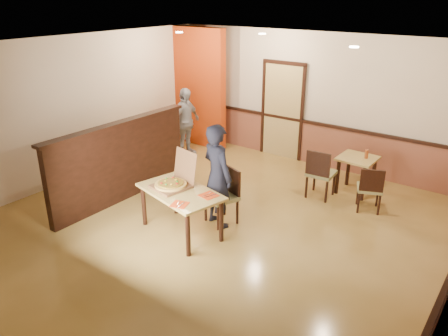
% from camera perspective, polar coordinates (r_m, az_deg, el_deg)
% --- Properties ---
extents(floor, '(7.00, 7.00, 0.00)m').
position_cam_1_polar(floor, '(7.16, -0.86, -7.53)').
color(floor, '#AD8A43').
rests_on(floor, ground).
extents(ceiling, '(7.00, 7.00, 0.00)m').
position_cam_1_polar(ceiling, '(6.26, -1.02, 15.32)').
color(ceiling, black).
rests_on(ceiling, wall_back).
extents(wall_back, '(7.00, 0.00, 7.00)m').
position_cam_1_polar(wall_back, '(9.49, 12.12, 8.61)').
color(wall_back, beige).
rests_on(wall_back, floor).
extents(wall_left, '(0.00, 7.00, 7.00)m').
position_cam_1_polar(wall_left, '(9.05, -19.01, 7.25)').
color(wall_left, beige).
rests_on(wall_left, floor).
extents(wainscot_back, '(7.00, 0.04, 0.90)m').
position_cam_1_polar(wainscot_back, '(9.72, 11.60, 3.14)').
color(wainscot_back, brown).
rests_on(wainscot_back, floor).
extents(chair_rail_back, '(7.00, 0.06, 0.06)m').
position_cam_1_polar(chair_rail_back, '(9.57, 11.76, 5.77)').
color(chair_rail_back, black).
rests_on(chair_rail_back, wall_back).
extents(back_door, '(0.90, 0.06, 2.10)m').
position_cam_1_polar(back_door, '(9.89, 7.63, 7.34)').
color(back_door, tan).
rests_on(back_door, wall_back).
extents(booth_partition, '(0.20, 3.10, 1.44)m').
position_cam_1_polar(booth_partition, '(7.98, -13.30, 0.93)').
color(booth_partition, black).
rests_on(booth_partition, floor).
extents(red_accent_panel, '(1.60, 0.20, 2.78)m').
position_cam_1_polar(red_accent_panel, '(10.59, -3.64, 10.43)').
color(red_accent_panel, '#A3320B').
rests_on(red_accent_panel, floor).
extents(spot_a, '(0.14, 0.14, 0.02)m').
position_cam_1_polar(spot_a, '(9.11, -5.88, 17.23)').
color(spot_a, beige).
rests_on(spot_a, ceiling).
extents(spot_b, '(0.14, 0.14, 0.02)m').
position_cam_1_polar(spot_b, '(8.77, 5.01, 17.08)').
color(spot_b, beige).
rests_on(spot_b, ceiling).
extents(spot_c, '(0.14, 0.14, 0.02)m').
position_cam_1_polar(spot_c, '(6.91, 16.63, 14.92)').
color(spot_c, beige).
rests_on(spot_c, ceiling).
extents(main_table, '(1.50, 1.06, 0.73)m').
position_cam_1_polar(main_table, '(6.72, -5.70, -3.78)').
color(main_table, tan).
rests_on(main_table, floor).
extents(diner_chair, '(0.58, 0.58, 0.91)m').
position_cam_1_polar(diner_chair, '(7.07, 0.11, -3.35)').
color(diner_chair, olive).
rests_on(diner_chair, floor).
extents(side_chair_left, '(0.49, 0.49, 0.93)m').
position_cam_1_polar(side_chair_left, '(8.06, 12.44, -0.50)').
color(side_chair_left, olive).
rests_on(side_chair_left, floor).
extents(side_chair_right, '(0.53, 0.53, 0.82)m').
position_cam_1_polar(side_chair_right, '(7.81, 18.55, -2.42)').
color(side_chair_right, olive).
rests_on(side_chair_right, floor).
extents(side_table, '(0.67, 0.67, 0.70)m').
position_cam_1_polar(side_table, '(8.45, 16.95, 0.25)').
color(side_table, tan).
rests_on(side_table, floor).
extents(diner, '(0.71, 0.57, 1.69)m').
position_cam_1_polar(diner, '(6.85, -0.87, -1.05)').
color(diner, black).
rests_on(diner, floor).
extents(passerby, '(0.39, 0.92, 1.56)m').
position_cam_1_polar(passerby, '(9.95, -5.09, 5.95)').
color(passerby, '#97979F').
rests_on(passerby, floor).
extents(pizza_box, '(0.60, 0.68, 0.53)m').
position_cam_1_polar(pizza_box, '(6.78, -6.61, -1.91)').
color(pizza_box, brown).
rests_on(pizza_box, main_table).
extents(pizza, '(0.64, 0.64, 0.03)m').
position_cam_1_polar(pizza, '(6.76, -6.98, -2.15)').
color(pizza, gold).
rests_on(pizza, pizza_box).
extents(napkin_near, '(0.28, 0.28, 0.01)m').
position_cam_1_polar(napkin_near, '(6.24, -5.83, -4.75)').
color(napkin_near, red).
rests_on(napkin_near, main_table).
extents(napkin_far, '(0.28, 0.28, 0.01)m').
position_cam_1_polar(napkin_far, '(6.48, -2.00, -3.59)').
color(napkin_far, red).
rests_on(napkin_far, main_table).
extents(condiment, '(0.06, 0.06, 0.16)m').
position_cam_1_polar(condiment, '(8.37, 18.11, 1.74)').
color(condiment, brown).
rests_on(condiment, side_table).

